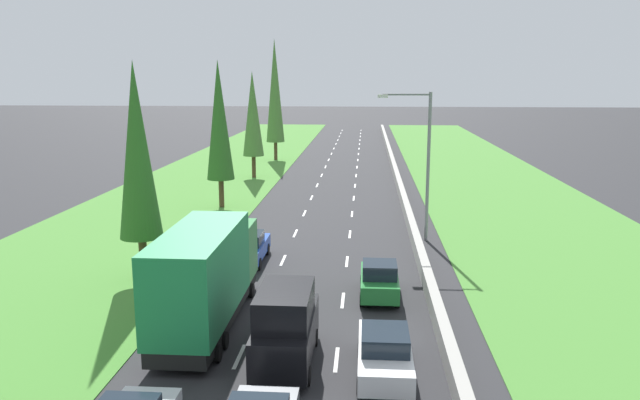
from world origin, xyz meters
TOP-DOWN VIEW (x-y plane):
  - ground_plane at (0.00, 60.00)m, footprint 300.00×300.00m
  - grass_verge_left at (-12.65, 60.00)m, footprint 14.00×140.00m
  - grass_verge_right at (14.35, 60.00)m, footprint 14.00×140.00m
  - median_barrier at (5.70, 60.00)m, footprint 0.44×120.00m
  - lane_markings at (0.00, 60.00)m, footprint 3.64×116.00m
  - white_sedan_right_lane at (3.41, 19.96)m, footprint 1.82×4.50m
  - green_hatchback_right_lane at (3.38, 27.49)m, footprint 1.74×3.90m
  - black_van_centre_lane at (0.01, 20.54)m, footprint 1.96×4.90m
  - green_box_truck_left_lane at (-3.55, 23.62)m, footprint 2.46×9.40m
  - blue_sedan_left_lane at (-3.60, 32.60)m, footprint 1.82×4.50m
  - poplar_tree_second at (-8.14, 29.13)m, footprint 2.07×2.07m
  - poplar_tree_third at (-8.31, 46.68)m, footprint 2.08×2.08m
  - poplar_tree_fourth at (-8.36, 61.04)m, footprint 2.06×2.06m
  - poplar_tree_fifth at (-8.10, 74.45)m, footprint 2.16×2.16m
  - street_light_mast at (6.10, 37.91)m, footprint 3.20×0.28m

SIDE VIEW (x-z plane):
  - ground_plane at x=0.00m, z-range 0.00..0.00m
  - lane_markings at x=0.00m, z-range 0.00..0.01m
  - grass_verge_left at x=-12.65m, z-range 0.00..0.04m
  - grass_verge_right at x=14.35m, z-range 0.00..0.04m
  - median_barrier at x=5.70m, z-range 0.00..0.85m
  - white_sedan_right_lane at x=3.41m, z-range -0.01..1.63m
  - blue_sedan_left_lane at x=-3.60m, z-range -0.01..1.63m
  - green_hatchback_right_lane at x=3.38m, z-range -0.02..1.70m
  - black_van_centre_lane at x=0.01m, z-range -0.01..2.81m
  - green_box_truck_left_lane at x=-3.55m, z-range 0.09..4.27m
  - street_light_mast at x=6.10m, z-range 0.73..9.73m
  - poplar_tree_fourth at x=-8.36m, z-range 1.05..11.48m
  - poplar_tree_second at x=-8.14m, z-range 1.05..11.73m
  - poplar_tree_third at x=-8.31m, z-range 1.05..12.20m
  - poplar_tree_fifth at x=-8.10m, z-range 1.05..15.32m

